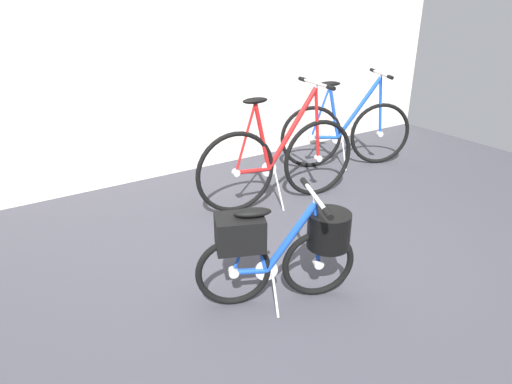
# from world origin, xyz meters

# --- Properties ---
(ground_plane) EXTENTS (7.61, 7.61, 0.00)m
(ground_plane) POSITION_xyz_m (0.00, 0.00, 0.00)
(ground_plane) COLOR #38383F
(back_wall) EXTENTS (7.61, 0.10, 2.62)m
(back_wall) POSITION_xyz_m (0.00, 2.24, 1.31)
(back_wall) COLOR silver
(back_wall) RESTS_ON ground_plane
(folding_bike_foreground) EXTENTS (0.92, 0.57, 0.70)m
(folding_bike_foreground) POSITION_xyz_m (-0.15, -0.18, 0.38)
(folding_bike_foreground) COLOR black
(folding_bike_foreground) RESTS_ON ground_plane
(display_bike_left) EXTENTS (1.54, 0.53, 1.07)m
(display_bike_left) POSITION_xyz_m (0.64, 1.00, 0.40)
(display_bike_left) COLOR black
(display_bike_left) RESTS_ON ground_plane
(display_bike_right) EXTENTS (1.35, 0.69, 1.01)m
(display_bike_right) POSITION_xyz_m (1.83, 1.40, 0.38)
(display_bike_right) COLOR black
(display_bike_right) RESTS_ON ground_plane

